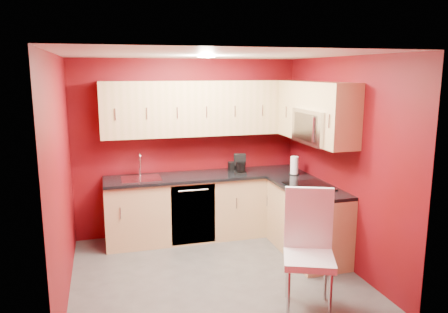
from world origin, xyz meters
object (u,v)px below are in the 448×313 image
sink (141,176)px  dining_chair (309,253)px  microwave (320,127)px  napkin_holder (233,166)px  paper_towel (294,166)px  coffee_maker (240,164)px

sink → dining_chair: (1.40, -2.19, -0.35)m
microwave → napkin_holder: microwave is taller
sink → paper_towel: bearing=-9.6°
sink → paper_towel: (2.08, -0.35, 0.09)m
coffee_maker → dining_chair: size_ratio=0.23×
paper_towel → dining_chair: (-0.68, -1.84, -0.44)m
paper_towel → dining_chair: dining_chair is taller
coffee_maker → napkin_holder: coffee_maker is taller
sink → coffee_maker: bearing=-4.4°
coffee_maker → napkin_holder: bearing=112.0°
sink → napkin_holder: 1.33m
microwave → napkin_holder: size_ratio=5.90×
microwave → napkin_holder: 1.52m
microwave → sink: (-2.09, 1.00, -0.72)m
napkin_holder → dining_chair: (0.07, -2.30, -0.38)m
napkin_holder → paper_towel: (0.75, -0.46, 0.06)m
microwave → paper_towel: 0.90m
dining_chair → napkin_holder: bearing=114.4°
microwave → paper_towel: (-0.02, 0.65, -0.62)m
sink → coffee_maker: size_ratio=1.91×
coffee_maker → microwave: bearing=-39.8°
microwave → napkin_holder: bearing=124.6°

